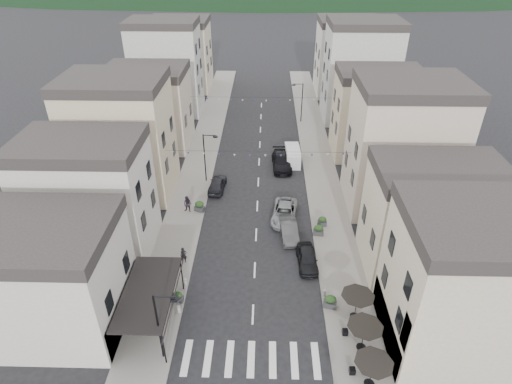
# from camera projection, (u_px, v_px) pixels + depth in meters

# --- Properties ---
(sidewalk_left) EXTENTS (4.00, 76.00, 0.12)m
(sidewalk_left) POSITION_uv_depth(u_px,v_px,m) (201.00, 157.00, 55.19)
(sidewalk_left) COLOR slate
(sidewalk_left) RESTS_ON ground
(sidewalk_right) EXTENTS (4.00, 76.00, 0.12)m
(sidewalk_right) POSITION_uv_depth(u_px,v_px,m) (318.00, 158.00, 54.86)
(sidewalk_right) COLOR slate
(sidewalk_right) RESTS_ON ground
(boutique_building) EXTENTS (12.00, 8.00, 8.00)m
(boutique_building) POSITION_uv_depth(u_px,v_px,m) (35.00, 282.00, 30.42)
(boutique_building) COLOR #BBB4AB
(boutique_building) RESTS_ON ground
(bistro_building) EXTENTS (10.00, 8.00, 10.00)m
(bistro_building) POSITION_uv_depth(u_px,v_px,m) (469.00, 290.00, 28.39)
(bistro_building) COLOR #B8AB92
(bistro_building) RESTS_ON ground
(boutique_awning) EXTENTS (3.77, 7.50, 3.28)m
(boutique_awning) POSITION_uv_depth(u_px,v_px,m) (152.00, 293.00, 30.71)
(boutique_awning) COLOR black
(boutique_awning) RESTS_ON ground
(buildings_row_left) EXTENTS (10.20, 54.16, 14.00)m
(buildings_row_left) POSITION_uv_depth(u_px,v_px,m) (152.00, 96.00, 56.98)
(buildings_row_left) COLOR #BBB4AB
(buildings_row_left) RESTS_ON ground
(buildings_row_right) EXTENTS (10.20, 54.16, 14.50)m
(buildings_row_right) POSITION_uv_depth(u_px,v_px,m) (372.00, 100.00, 55.27)
(buildings_row_right) COLOR #B8AB92
(buildings_row_right) RESTS_ON ground
(cafe_terrace) EXTENTS (2.50, 8.10, 2.53)m
(cafe_terrace) POSITION_uv_depth(u_px,v_px,m) (365.00, 329.00, 28.93)
(cafe_terrace) COLOR black
(cafe_terrace) RESTS_ON ground
(streetlamp_left_near) EXTENTS (1.70, 0.56, 6.00)m
(streetlamp_left_near) POSITION_uv_depth(u_px,v_px,m) (162.00, 321.00, 27.83)
(streetlamp_left_near) COLOR black
(streetlamp_left_near) RESTS_ON ground
(streetlamp_left_far) EXTENTS (1.70, 0.56, 6.00)m
(streetlamp_left_far) POSITION_uv_depth(u_px,v_px,m) (207.00, 153.00, 48.14)
(streetlamp_left_far) COLOR black
(streetlamp_left_far) RESTS_ON ground
(streetlamp_right_far) EXTENTS (1.70, 0.56, 6.00)m
(streetlamp_right_far) POSITION_uv_depth(u_px,v_px,m) (300.00, 99.00, 63.12)
(streetlamp_right_far) COLOR black
(streetlamp_right_far) RESTS_ON ground
(bollards) EXTENTS (11.66, 10.26, 0.60)m
(bollards) POSITION_uv_depth(u_px,v_px,m) (253.00, 316.00, 32.41)
(bollards) COLOR gray
(bollards) RESTS_ON ground
(bunting_near) EXTENTS (19.00, 0.28, 0.62)m
(bunting_near) POSITION_uv_depth(u_px,v_px,m) (258.00, 155.00, 43.59)
(bunting_near) COLOR black
(bunting_near) RESTS_ON ground
(bunting_far) EXTENTS (19.00, 0.28, 0.62)m
(bunting_far) POSITION_uv_depth(u_px,v_px,m) (260.00, 100.00, 57.12)
(bunting_far) COLOR black
(bunting_far) RESTS_ON ground
(parked_car_a) EXTENTS (1.88, 4.21, 1.41)m
(parked_car_a) POSITION_uv_depth(u_px,v_px,m) (307.00, 259.00, 37.51)
(parked_car_a) COLOR black
(parked_car_a) RESTS_ON ground
(parked_car_b) EXTENTS (1.97, 4.56, 1.46)m
(parked_car_b) POSITION_uv_depth(u_px,v_px,m) (289.00, 230.00, 40.99)
(parked_car_b) COLOR #343537
(parked_car_b) RESTS_ON ground
(parked_car_c) EXTENTS (3.06, 5.49, 1.45)m
(parked_car_c) POSITION_uv_depth(u_px,v_px,m) (284.00, 213.00, 43.44)
(parked_car_c) COLOR gray
(parked_car_c) RESTS_ON ground
(parked_car_d) EXTENTS (2.56, 5.69, 1.62)m
(parked_car_d) POSITION_uv_depth(u_px,v_px,m) (282.00, 161.00, 52.62)
(parked_car_d) COLOR black
(parked_car_d) RESTS_ON ground
(parked_car_e) EXTENTS (2.03, 4.35, 1.44)m
(parked_car_e) POSITION_uv_depth(u_px,v_px,m) (217.00, 184.00, 48.19)
(parked_car_e) COLOR black
(parked_car_e) RESTS_ON ground
(delivery_van) EXTENTS (1.87, 4.42, 2.09)m
(delivery_van) POSITION_uv_depth(u_px,v_px,m) (293.00, 155.00, 53.56)
(delivery_van) COLOR silver
(delivery_van) RESTS_ON ground
(pedestrian_a) EXTENTS (0.68, 0.56, 1.59)m
(pedestrian_a) POSITION_uv_depth(u_px,v_px,m) (184.00, 255.00, 37.56)
(pedestrian_a) COLOR black
(pedestrian_a) RESTS_ON sidewalk_left
(pedestrian_b) EXTENTS (1.07, 0.94, 1.85)m
(pedestrian_b) POSITION_uv_depth(u_px,v_px,m) (188.00, 204.00, 44.16)
(pedestrian_b) COLOR #251F2A
(pedestrian_b) RESTS_ON sidewalk_left
(planter_la) EXTENTS (0.90, 0.50, 1.00)m
(planter_la) POSITION_uv_depth(u_px,v_px,m) (178.00, 297.00, 33.78)
(planter_la) COLOR #2F2F32
(planter_la) RESTS_ON sidewalk_left
(planter_lb) EXTENTS (1.20, 0.96, 1.18)m
(planter_lb) POSITION_uv_depth(u_px,v_px,m) (199.00, 206.00, 44.46)
(planter_lb) COLOR #2A2A2D
(planter_lb) RESTS_ON sidewalk_left
(planter_ra) EXTENTS (1.14, 0.79, 1.16)m
(planter_ra) POSITION_uv_depth(u_px,v_px,m) (330.00, 301.00, 33.28)
(planter_ra) COLOR #2D2D2F
(planter_ra) RESTS_ON sidewalk_right
(planter_rb) EXTENTS (1.06, 0.67, 1.12)m
(planter_rb) POSITION_uv_depth(u_px,v_px,m) (318.00, 230.00, 41.06)
(planter_rb) COLOR #2E2F31
(planter_rb) RESTS_ON sidewalk_right
(planter_rc) EXTENTS (0.98, 0.64, 1.03)m
(planter_rc) POSITION_uv_depth(u_px,v_px,m) (322.00, 221.00, 42.35)
(planter_rc) COLOR #323235
(planter_rc) RESTS_ON sidewalk_right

